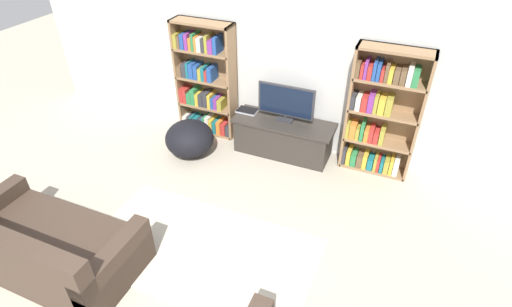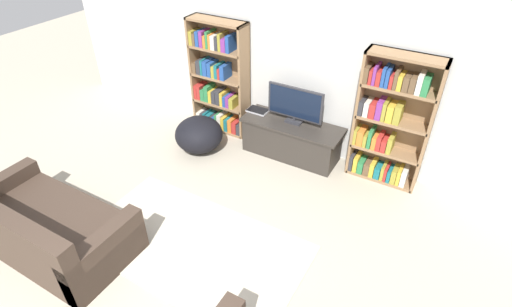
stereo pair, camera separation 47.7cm
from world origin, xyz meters
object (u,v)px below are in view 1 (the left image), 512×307
(tv_stand, at_px, (283,137))
(beanbag_ottoman, at_px, (190,138))
(bookshelf_left, at_px, (205,83))
(television, at_px, (286,102))
(bookshelf_right, at_px, (380,115))
(couch_left_sectional, at_px, (47,248))
(laptop, at_px, (247,111))

(tv_stand, distance_m, beanbag_ottoman, 1.40)
(bookshelf_left, xyz_separation_m, television, (1.37, -0.10, -0.01))
(bookshelf_right, bearing_deg, couch_left_sectional, -132.36)
(couch_left_sectional, bearing_deg, tv_stand, 62.20)
(bookshelf_right, xyz_separation_m, couch_left_sectional, (-2.87, -3.15, -0.60))
(bookshelf_right, bearing_deg, beanbag_ottoman, -164.45)
(bookshelf_left, xyz_separation_m, beanbag_ottoman, (0.08, -0.71, -0.58))
(bookshelf_left, bearing_deg, television, -4.24)
(television, bearing_deg, couch_left_sectional, -117.40)
(television, relative_size, couch_left_sectional, 0.43)
(bookshelf_right, xyz_separation_m, tv_stand, (-1.29, -0.16, -0.60))
(couch_left_sectional, bearing_deg, laptop, 72.55)
(laptop, relative_size, beanbag_ottoman, 0.44)
(tv_stand, relative_size, laptop, 4.73)
(laptop, distance_m, couch_left_sectional, 3.23)
(bookshelf_right, bearing_deg, bookshelf_left, -179.95)
(television, xyz_separation_m, beanbag_ottoman, (-1.28, -0.61, -0.57))
(tv_stand, bearing_deg, television, 90.00)
(beanbag_ottoman, bearing_deg, couch_left_sectional, -96.94)
(television, xyz_separation_m, laptop, (-0.62, 0.02, -0.28))
(bookshelf_left, distance_m, couch_left_sectional, 3.21)
(bookshelf_left, distance_m, tv_stand, 1.49)
(tv_stand, xyz_separation_m, couch_left_sectional, (-1.58, -3.00, -0.01))
(bookshelf_left, relative_size, beanbag_ottoman, 2.49)
(television, bearing_deg, bookshelf_right, 4.58)
(bookshelf_left, height_order, couch_left_sectional, bookshelf_left)
(television, height_order, beanbag_ottoman, television)
(bookshelf_left, height_order, bookshelf_right, same)
(tv_stand, bearing_deg, couch_left_sectional, -117.80)
(bookshelf_left, bearing_deg, beanbag_ottoman, -83.46)
(tv_stand, height_order, television, television)
(bookshelf_left, distance_m, beanbag_ottoman, 0.93)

